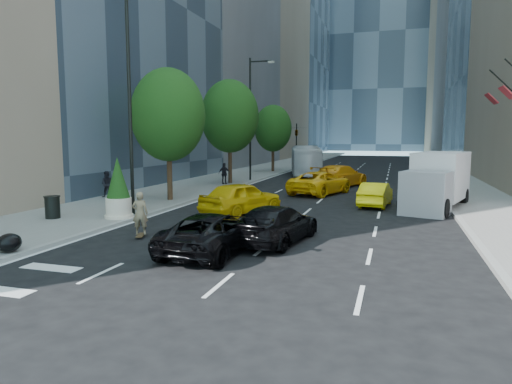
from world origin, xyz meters
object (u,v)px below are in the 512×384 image
(black_sedan_lincoln, at_px, (213,233))
(city_bus, at_px, (305,161))
(black_sedan_mercedes, at_px, (276,224))
(trash_can, at_px, (52,208))
(planter_shrub, at_px, (118,189))
(box_truck, at_px, (437,180))
(skateboarder, at_px, (140,216))

(black_sedan_lincoln, height_order, city_bus, city_bus)
(city_bus, bearing_deg, black_sedan_mercedes, -94.81)
(trash_can, distance_m, planter_shrub, 3.02)
(black_sedan_lincoln, bearing_deg, trash_can, -15.57)
(box_truck, distance_m, planter_shrub, 15.94)
(city_bus, distance_m, planter_shrub, 26.46)
(city_bus, distance_m, box_truck, 21.17)
(black_sedan_mercedes, xyz_separation_m, city_bus, (-4.40, 28.24, 0.79))
(trash_can, bearing_deg, black_sedan_lincoln, -18.58)
(trash_can, bearing_deg, black_sedan_mercedes, -5.43)
(skateboarder, distance_m, box_truck, 15.37)
(box_truck, distance_m, trash_can, 18.84)
(black_sedan_mercedes, bearing_deg, trash_can, 3.68)
(black_sedan_mercedes, height_order, planter_shrub, planter_shrub)
(skateboarder, height_order, black_sedan_mercedes, skateboarder)
(black_sedan_lincoln, height_order, trash_can, black_sedan_lincoln)
(black_sedan_lincoln, bearing_deg, planter_shrub, -29.83)
(black_sedan_mercedes, height_order, box_truck, box_truck)
(black_sedan_mercedes, xyz_separation_m, trash_can, (-10.53, 1.00, -0.04))
(trash_can, bearing_deg, box_truck, 28.03)
(trash_can, bearing_deg, city_bus, 77.32)
(black_sedan_mercedes, distance_m, city_bus, 28.59)
(skateboarder, relative_size, black_sedan_lincoln, 0.34)
(trash_can, relative_size, planter_shrub, 0.35)
(skateboarder, relative_size, black_sedan_mercedes, 0.35)
(black_sedan_lincoln, distance_m, planter_shrub, 7.42)
(city_bus, bearing_deg, box_truck, -73.99)
(skateboarder, xyz_separation_m, city_bus, (0.65, 28.97, 0.65))
(skateboarder, xyz_separation_m, black_sedan_lincoln, (3.45, -1.27, -0.16))
(city_bus, bearing_deg, trash_can, -116.34)
(skateboarder, xyz_separation_m, planter_shrub, (-2.75, 2.73, 0.63))
(box_truck, bearing_deg, black_sedan_lincoln, -105.84)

